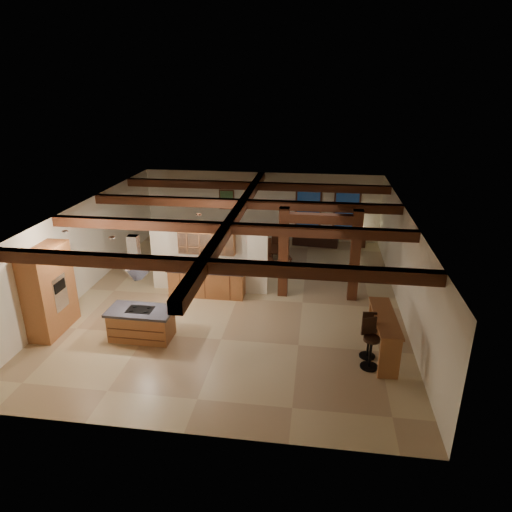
{
  "coord_description": "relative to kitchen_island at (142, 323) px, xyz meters",
  "views": [
    {
      "loc": [
        2.39,
        -12.83,
        6.49
      ],
      "look_at": [
        0.53,
        0.5,
        1.29
      ],
      "focal_mm": 32.0,
      "sensor_mm": 36.0,
      "label": 1
    }
  ],
  "objects": [
    {
      "name": "recessed_cans",
      "position": [
        -0.42,
        0.74,
        2.44
      ],
      "size": [
        3.16,
        2.46,
        0.03
      ],
      "color": "silver",
      "rests_on": "room_walls"
    },
    {
      "name": "ceiling_beams",
      "position": [
        2.11,
        2.67,
        2.33
      ],
      "size": [
        10.0,
        12.0,
        0.28
      ],
      "color": "#401D10",
      "rests_on": "room_walls"
    },
    {
      "name": "room_walls",
      "position": [
        2.11,
        2.67,
        1.35
      ],
      "size": [
        12.0,
        12.0,
        12.0
      ],
      "color": "white",
      "rests_on": "ground"
    },
    {
      "name": "kitchen_island",
      "position": [
        0.0,
        0.0,
        0.0
      ],
      "size": [
        1.74,
        0.95,
        0.86
      ],
      "color": "#9C5432",
      "rests_on": "ground"
    },
    {
      "name": "bar_stool_b",
      "position": [
        5.92,
        -0.05,
        0.16
      ],
      "size": [
        0.4,
        0.4,
        1.16
      ],
      "color": "black",
      "rests_on": "ground"
    },
    {
      "name": "pantry_cabinet",
      "position": [
        -2.55,
        0.07,
        0.77
      ],
      "size": [
        0.67,
        1.6,
        2.4
      ],
      "color": "#9C5432",
      "rests_on": "ground"
    },
    {
      "name": "bar_stool_a",
      "position": [
        5.91,
        -0.51,
        0.21
      ],
      "size": [
        0.47,
        0.48,
        1.25
      ],
      "color": "black",
      "rests_on": "ground"
    },
    {
      "name": "sofa",
      "position": [
        4.49,
        8.17,
        -0.16
      ],
      "size": [
        1.95,
        0.93,
        0.55
      ],
      "primitive_type": "imported",
      "rotation": [
        0.0,
        0.0,
        3.04
      ],
      "color": "black",
      "rests_on": "ground"
    },
    {
      "name": "ground",
      "position": [
        2.11,
        2.67,
        -0.43
      ],
      "size": [
        12.0,
        12.0,
        0.0
      ],
      "primitive_type": "plane",
      "color": "#C8B385",
      "rests_on": "ground"
    },
    {
      "name": "back_windows",
      "position": [
        4.91,
        8.61,
        1.07
      ],
      "size": [
        2.7,
        0.07,
        1.7
      ],
      "color": "#401D10",
      "rests_on": "room_walls"
    },
    {
      "name": "dining_table",
      "position": [
        2.53,
        5.71,
        -0.12
      ],
      "size": [
        1.79,
        1.02,
        0.63
      ],
      "primitive_type": "imported",
      "rotation": [
        0.0,
        0.0,
        0.01
      ],
      "color": "#3B1C0E",
      "rests_on": "ground"
    },
    {
      "name": "dining_chairs",
      "position": [
        2.53,
        5.71,
        0.16
      ],
      "size": [
        2.3,
        2.3,
        1.17
      ],
      "color": "#401D10",
      "rests_on": "ground"
    },
    {
      "name": "side_table",
      "position": [
        6.29,
        8.23,
        -0.14
      ],
      "size": [
        0.48,
        0.48,
        0.58
      ],
      "primitive_type": "cube",
      "rotation": [
        0.0,
        0.0,
        0.02
      ],
      "color": "#401D10",
      "rests_on": "ground"
    },
    {
      "name": "range_hood",
      "position": [
        0.0,
        0.0,
        1.35
      ],
      "size": [
        1.1,
        1.1,
        1.4
      ],
      "color": "silver",
      "rests_on": "room_walls"
    },
    {
      "name": "microwave",
      "position": [
        1.25,
        2.78,
        0.63
      ],
      "size": [
        0.5,
        0.42,
        0.23
      ],
      "primitive_type": "imported",
      "rotation": [
        0.0,
        0.0,
        2.75
      ],
      "color": "silver",
      "rests_on": "back_counter"
    },
    {
      "name": "table_lamp",
      "position": [
        6.29,
        8.23,
        0.39
      ],
      "size": [
        0.29,
        0.29,
        0.34
      ],
      "color": "black",
      "rests_on": "side_table"
    },
    {
      "name": "partition_wall",
      "position": [
        1.11,
        3.17,
        0.67
      ],
      "size": [
        3.8,
        0.18,
        2.2
      ],
      "primitive_type": "cube",
      "color": "white",
      "rests_on": "ground"
    },
    {
      "name": "bar_counter",
      "position": [
        6.28,
        0.03,
        0.32
      ],
      "size": [
        0.61,
        2.13,
        1.11
      ],
      "color": "#9C5432",
      "rests_on": "ground"
    },
    {
      "name": "timber_posts",
      "position": [
        4.61,
        3.17,
        1.33
      ],
      "size": [
        2.5,
        0.3,
        2.9
      ],
      "color": "#401D10",
      "rests_on": "ground"
    },
    {
      "name": "framed_art",
      "position": [
        0.61,
        8.61,
        1.27
      ],
      "size": [
        0.65,
        0.05,
        0.85
      ],
      "color": "#401D10",
      "rests_on": "room_walls"
    },
    {
      "name": "back_counter",
      "position": [
        1.11,
        2.78,
        0.04
      ],
      "size": [
        2.5,
        0.66,
        0.94
      ],
      "color": "#9C5432",
      "rests_on": "ground"
    },
    {
      "name": "upper_display_cabinet",
      "position": [
        1.11,
        2.98,
        1.42
      ],
      "size": [
        1.8,
        0.36,
        0.95
      ],
      "color": "#9C5432",
      "rests_on": "partition_wall"
    }
  ]
}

